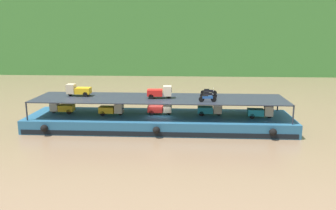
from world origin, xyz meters
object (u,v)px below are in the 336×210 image
(mini_truck_lower_mid, at_px, (160,108))
(mini_truck_lower_bow, at_px, (261,112))
(mini_truck_upper_stern, at_px, (78,90))
(mini_truck_lower_fore, at_px, (210,109))
(mini_truck_upper_mid, at_px, (160,92))
(motorcycle_upper_stbd, at_px, (209,92))
(mini_truck_lower_aft, at_px, (112,109))
(cargo_barge, at_px, (159,122))
(motorcycle_upper_centre, at_px, (208,95))
(motorcycle_upper_port, at_px, (207,98))
(mini_truck_lower_stern, at_px, (62,107))

(mini_truck_lower_mid, distance_m, mini_truck_lower_bow, 11.20)
(mini_truck_upper_stern, bearing_deg, mini_truck_lower_fore, -1.23)
(mini_truck_upper_mid, xyz_separation_m, motorcycle_upper_stbd, (5.54, 2.02, -0.26))
(mini_truck_lower_aft, bearing_deg, cargo_barge, 2.35)
(mini_truck_lower_aft, distance_m, motorcycle_upper_stbd, 11.37)
(mini_truck_upper_mid, relative_size, motorcycle_upper_centre, 1.47)
(mini_truck_lower_mid, relative_size, motorcycle_upper_stbd, 1.44)
(mini_truck_lower_mid, relative_size, mini_truck_upper_stern, 1.00)
(mini_truck_lower_bow, height_order, motorcycle_upper_centre, motorcycle_upper_centre)
(mini_truck_upper_mid, relative_size, motorcycle_upper_port, 1.47)
(mini_truck_lower_mid, height_order, mini_truck_upper_stern, mini_truck_upper_stern)
(mini_truck_lower_fore, bearing_deg, mini_truck_upper_mid, -175.61)
(mini_truck_upper_mid, bearing_deg, mini_truck_lower_mid, 90.69)
(mini_truck_upper_stern, bearing_deg, mini_truck_lower_bow, -3.30)
(motorcycle_upper_centre, distance_m, motorcycle_upper_stbd, 1.93)
(cargo_barge, height_order, motorcycle_upper_centre, motorcycle_upper_centre)
(motorcycle_upper_centre, bearing_deg, motorcycle_upper_port, -95.80)
(mini_truck_upper_mid, height_order, motorcycle_upper_port, mini_truck_upper_mid)
(mini_truck_lower_aft, bearing_deg, mini_truck_lower_bow, -0.97)
(cargo_barge, distance_m, motorcycle_upper_stbd, 6.74)
(mini_truck_lower_fore, bearing_deg, motorcycle_upper_stbd, 94.82)
(motorcycle_upper_stbd, bearing_deg, mini_truck_lower_mid, -164.79)
(mini_truck_lower_bow, height_order, mini_truck_upper_mid, mini_truck_upper_mid)
(mini_truck_lower_stern, xyz_separation_m, mini_truck_lower_mid, (11.49, 0.07, 0.00))
(mini_truck_lower_aft, xyz_separation_m, mini_truck_upper_mid, (5.48, 0.15, 2.00))
(mini_truck_lower_aft, height_order, mini_truck_lower_bow, same)
(mini_truck_lower_bow, bearing_deg, mini_truck_lower_fore, 170.99)
(motorcycle_upper_port, bearing_deg, mini_truck_lower_mid, 155.83)
(mini_truck_lower_mid, height_order, motorcycle_upper_port, motorcycle_upper_port)
(cargo_barge, xyz_separation_m, mini_truck_lower_fore, (5.74, 0.36, 1.44))
(mini_truck_lower_mid, bearing_deg, cargo_barge, -97.53)
(motorcycle_upper_centre, relative_size, motorcycle_upper_stbd, 1.00)
(mini_truck_lower_stern, xyz_separation_m, mini_truck_lower_bow, (22.65, -0.87, 0.00))
(mini_truck_upper_mid, bearing_deg, motorcycle_upper_stbd, 20.05)
(motorcycle_upper_stbd, bearing_deg, motorcycle_upper_port, -94.91)
(motorcycle_upper_centre, bearing_deg, mini_truck_lower_fore, 51.50)
(cargo_barge, bearing_deg, mini_truck_lower_fore, 3.62)
(mini_truck_upper_stern, bearing_deg, mini_truck_lower_stern, -170.70)
(mini_truck_lower_aft, distance_m, motorcycle_upper_port, 10.96)
(motorcycle_upper_port, bearing_deg, motorcycle_upper_centre, 84.20)
(cargo_barge, bearing_deg, motorcycle_upper_port, -19.80)
(mini_truck_lower_bow, distance_m, motorcycle_upper_centre, 6.03)
(mini_truck_lower_mid, xyz_separation_m, motorcycle_upper_port, (5.22, -2.34, 1.74))
(mini_truck_lower_stern, relative_size, mini_truck_lower_bow, 0.99)
(mini_truck_lower_mid, height_order, motorcycle_upper_stbd, motorcycle_upper_stbd)
(mini_truck_lower_mid, xyz_separation_m, mini_truck_lower_bow, (11.16, -0.95, 0.00))
(mini_truck_lower_stern, xyz_separation_m, motorcycle_upper_stbd, (17.04, 1.58, 1.74))
(mini_truck_upper_stern, distance_m, motorcycle_upper_centre, 14.96)
(mini_truck_upper_stern, height_order, mini_truck_upper_mid, same)
(mini_truck_lower_aft, bearing_deg, motorcycle_upper_centre, 1.30)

